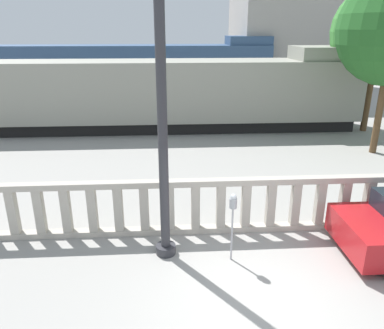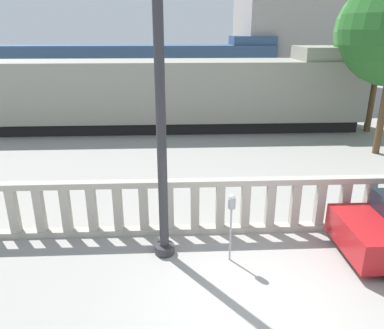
% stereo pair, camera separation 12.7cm
% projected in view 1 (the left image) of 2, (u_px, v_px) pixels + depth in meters
% --- Properties ---
extents(ground_plane, '(160.00, 160.00, 0.00)m').
position_uv_depth(ground_plane, '(255.00, 300.00, 6.78)').
color(ground_plane, gray).
extents(balustrade, '(12.21, 0.24, 1.36)m').
position_uv_depth(balustrade, '(233.00, 205.00, 8.87)').
color(balustrade, '#ADA599').
rests_on(balustrade, ground).
extents(lamppost, '(0.43, 0.43, 6.72)m').
position_uv_depth(lamppost, '(162.00, 106.00, 7.07)').
color(lamppost, '#2D2D33').
rests_on(lamppost, ground).
extents(parking_meter, '(0.15, 0.15, 1.53)m').
position_uv_depth(parking_meter, '(233.00, 208.00, 7.56)').
color(parking_meter, '#99999E').
rests_on(parking_meter, ground).
extents(train_near, '(23.45, 2.62, 3.83)m').
position_uv_depth(train_near, '(113.00, 95.00, 17.45)').
color(train_near, black).
rests_on(train_near, ground).
extents(train_far, '(19.94, 3.02, 4.10)m').
position_uv_depth(train_far, '(133.00, 69.00, 26.90)').
color(train_far, black).
rests_on(train_far, ground).
extents(tree_left, '(4.13, 4.13, 6.53)m').
position_uv_depth(tree_left, '(379.00, 32.00, 16.43)').
color(tree_left, brown).
rests_on(tree_left, ground).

